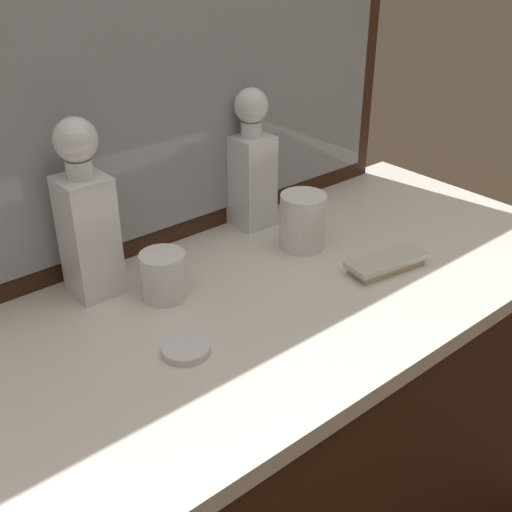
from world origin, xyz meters
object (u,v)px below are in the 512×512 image
at_px(crystal_decanter_rear, 251,173).
at_px(silver_brush_rear, 386,263).
at_px(crystal_tumbler_right, 303,223).
at_px(crystal_decanter_left, 88,227).
at_px(crystal_tumbler_center, 164,278).
at_px(porcelain_dish, 186,349).

relative_size(crystal_decanter_rear, silver_brush_rear, 1.76).
height_order(crystal_tumbler_right, silver_brush_rear, crystal_tumbler_right).
bearing_deg(silver_brush_rear, crystal_decanter_left, 148.07).
xyz_separation_m(crystal_decanter_left, crystal_tumbler_right, (0.39, -0.11, -0.07)).
height_order(crystal_decanter_rear, crystal_tumbler_right, crystal_decanter_rear).
relative_size(crystal_tumbler_right, crystal_tumbler_center, 1.32).
bearing_deg(porcelain_dish, crystal_decanter_left, 94.44).
relative_size(crystal_tumbler_right, silver_brush_rear, 0.67).
distance_m(crystal_decanter_left, crystal_tumbler_center, 0.15).
xyz_separation_m(crystal_decanter_rear, silver_brush_rear, (0.07, -0.31, -0.10)).
relative_size(crystal_tumbler_center, silver_brush_rear, 0.51).
relative_size(crystal_decanter_rear, crystal_tumbler_center, 3.48).
bearing_deg(silver_brush_rear, porcelain_dish, 175.62).
distance_m(crystal_tumbler_right, crystal_tumbler_center, 0.31).
height_order(crystal_decanter_left, silver_brush_rear, crystal_decanter_left).
height_order(crystal_decanter_left, crystal_tumbler_right, crystal_decanter_left).
xyz_separation_m(crystal_tumbler_center, porcelain_dish, (-0.06, -0.15, -0.03)).
bearing_deg(crystal_tumbler_right, porcelain_dish, -160.08).
relative_size(crystal_decanter_rear, crystal_tumbler_right, 2.63).
bearing_deg(silver_brush_rear, crystal_tumbler_center, 152.89).
bearing_deg(crystal_decanter_left, crystal_tumbler_right, -15.75).
xyz_separation_m(crystal_decanter_left, porcelain_dish, (0.02, -0.24, -0.12)).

